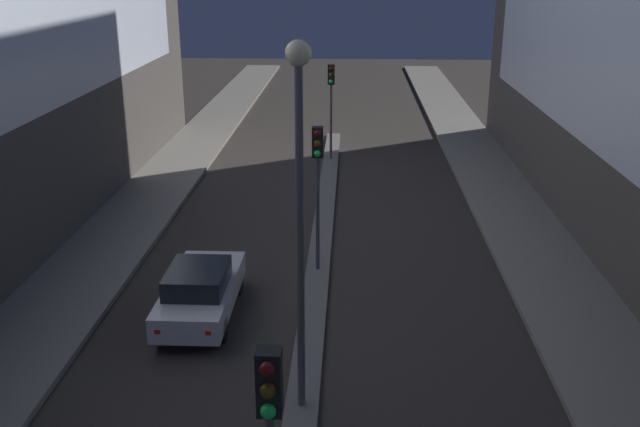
{
  "coord_description": "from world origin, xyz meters",
  "views": [
    {
      "loc": [
        0.97,
        -5.09,
        9.07
      ],
      "look_at": [
        -0.11,
        19.05,
        0.5
      ],
      "focal_mm": 40.0,
      "sensor_mm": 36.0,
      "label": 1
    }
  ],
  "objects_px": {
    "traffic_light_far": "(331,90)",
    "street_lamp": "(300,177)",
    "traffic_light_mid": "(318,167)",
    "car_left_lane": "(200,291)"
  },
  "relations": [
    {
      "from": "traffic_light_far",
      "to": "street_lamp",
      "type": "xyz_separation_m",
      "value": [
        0.0,
        -20.17,
        1.79
      ]
    },
    {
      "from": "traffic_light_mid",
      "to": "car_left_lane",
      "type": "xyz_separation_m",
      "value": [
        -2.99,
        -3.01,
        -2.63
      ]
    },
    {
      "from": "traffic_light_far",
      "to": "car_left_lane",
      "type": "relative_size",
      "value": 1.01
    },
    {
      "from": "street_lamp",
      "to": "traffic_light_far",
      "type": "bearing_deg",
      "value": 90.0
    },
    {
      "from": "street_lamp",
      "to": "car_left_lane",
      "type": "distance_m",
      "value": 6.72
    },
    {
      "from": "traffic_light_mid",
      "to": "street_lamp",
      "type": "xyz_separation_m",
      "value": [
        0.0,
        -7.1,
        1.79
      ]
    },
    {
      "from": "traffic_light_mid",
      "to": "street_lamp",
      "type": "relative_size",
      "value": 0.58
    },
    {
      "from": "street_lamp",
      "to": "car_left_lane",
      "type": "bearing_deg",
      "value": 126.2
    },
    {
      "from": "traffic_light_mid",
      "to": "car_left_lane",
      "type": "distance_m",
      "value": 4.99
    },
    {
      "from": "traffic_light_far",
      "to": "street_lamp",
      "type": "height_order",
      "value": "street_lamp"
    }
  ]
}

